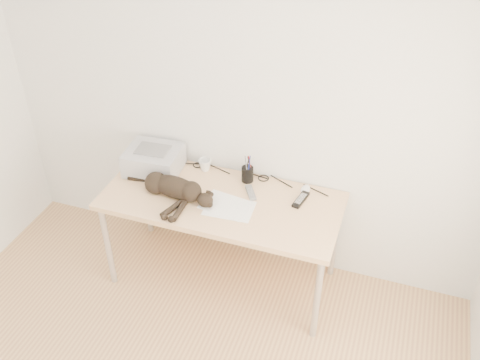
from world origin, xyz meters
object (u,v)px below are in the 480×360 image
at_px(mouse, 306,188).
at_px(mug, 205,165).
at_px(cat, 172,188).
at_px(pen_cup, 247,174).
at_px(printer, 154,160).
at_px(desk, 226,207).

bearing_deg(mouse, mug, -177.95).
bearing_deg(cat, mug, 82.56).
relative_size(cat, pen_cup, 3.26).
bearing_deg(mouse, printer, -171.65).
xyz_separation_m(desk, printer, (-0.57, 0.07, 0.22)).
bearing_deg(pen_cup, mouse, 3.93).
bearing_deg(printer, pen_cup, 7.73).
xyz_separation_m(desk, mouse, (0.51, 0.19, 0.15)).
relative_size(cat, mouse, 6.54).
xyz_separation_m(cat, pen_cup, (0.42, 0.33, -0.01)).
xyz_separation_m(desk, mug, (-0.23, 0.19, 0.18)).
relative_size(printer, mouse, 3.81).
distance_m(printer, pen_cup, 0.68).
distance_m(desk, mug, 0.35).
xyz_separation_m(pen_cup, mouse, (0.41, 0.03, -0.04)).
relative_size(pen_cup, mouse, 2.01).
height_order(desk, mug, mug).
bearing_deg(mouse, cat, -154.72).
bearing_deg(cat, pen_cup, 45.06).
height_order(mug, mouse, mug).
height_order(cat, pen_cup, pen_cup).
distance_m(printer, mouse, 1.09).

